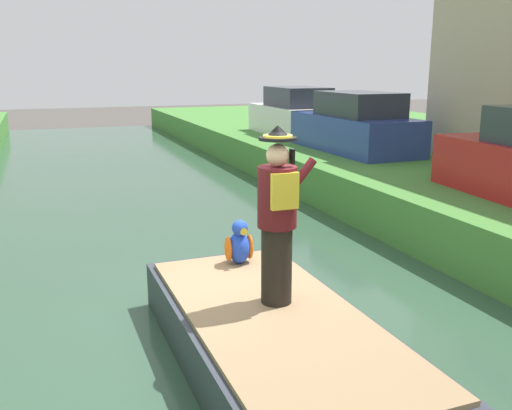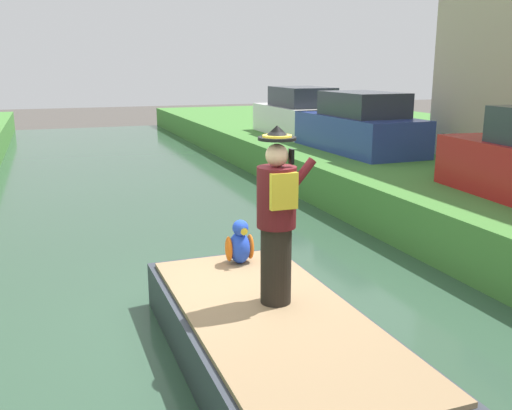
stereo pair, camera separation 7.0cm
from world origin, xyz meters
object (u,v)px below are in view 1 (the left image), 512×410
at_px(person_pirate, 278,217).
at_px(parked_car_white, 295,115).
at_px(boat, 275,343).
at_px(parked_car_blue, 355,126).
at_px(parrot_plush, 239,245).

height_order(person_pirate, parked_car_white, person_pirate).
relative_size(boat, person_pirate, 2.28).
bearing_deg(boat, parked_car_white, 64.57).
height_order(parked_car_blue, parked_car_white, same).
height_order(parrot_plush, parked_car_blue, parked_car_blue).
xyz_separation_m(boat, person_pirate, (0.13, 0.28, 1.23)).
distance_m(boat, parked_car_blue, 9.75).
bearing_deg(person_pirate, parrot_plush, 79.87).
xyz_separation_m(person_pirate, parked_car_blue, (5.40, 7.66, -0.02)).
xyz_separation_m(parrot_plush, parked_car_blue, (5.37, 6.38, 0.66)).
distance_m(parrot_plush, parked_car_white, 11.43).
xyz_separation_m(person_pirate, parrot_plush, (0.03, 1.28, -0.68)).
bearing_deg(boat, parrot_plush, 84.20).
xyz_separation_m(parrot_plush, parked_car_white, (5.37, 10.07, 0.66)).
relative_size(boat, parked_car_white, 1.05).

